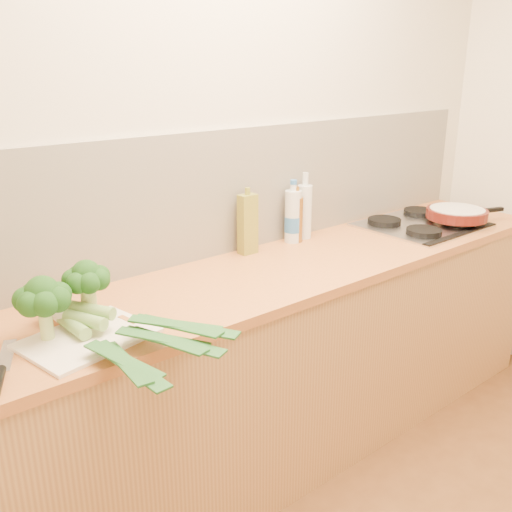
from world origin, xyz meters
The scene contains 15 objects.
room_shell centered at (0.00, 1.49, 1.17)m, with size 3.50×3.50×3.50m.
counter centered at (0.00, 1.20, 0.45)m, with size 3.20×0.62×0.90m.
gas_hob centered at (1.02, 1.20, 0.91)m, with size 0.58×0.50×0.04m.
chopping_board centered at (-0.84, 1.09, 0.91)m, with size 0.37×0.27×0.01m, color silver.
broccoli_left centered at (-0.94, 1.15, 1.04)m, with size 0.17×0.17×0.20m.
broccoli_right centered at (-0.78, 1.19, 1.05)m, with size 0.15×0.15×0.21m.
leek_front centered at (-0.86, 1.06, 0.93)m, with size 0.12×0.69×0.04m.
leek_mid centered at (-0.80, 1.05, 0.95)m, with size 0.32×0.64×0.04m.
leek_back centered at (-0.76, 1.07, 0.97)m, with size 0.38×0.62×0.04m.
chefs_knife centered at (-1.11, 1.03, 0.91)m, with size 0.16×0.31×0.02m.
skillet centered at (1.17, 1.09, 0.97)m, with size 0.44×0.31×0.05m.
oil_tin centered at (0.05, 1.42, 1.03)m, with size 0.08×0.05×0.30m.
glass_bottle centered at (0.41, 1.44, 1.03)m, with size 0.07×0.07×0.32m.
amber_bottle centered at (0.34, 1.42, 1.01)m, with size 0.06×0.06×0.26m.
water_bottle centered at (0.32, 1.42, 1.02)m, with size 0.08×0.08×0.27m.
Camera 1 is at (-1.43, -0.45, 1.71)m, focal length 40.00 mm.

